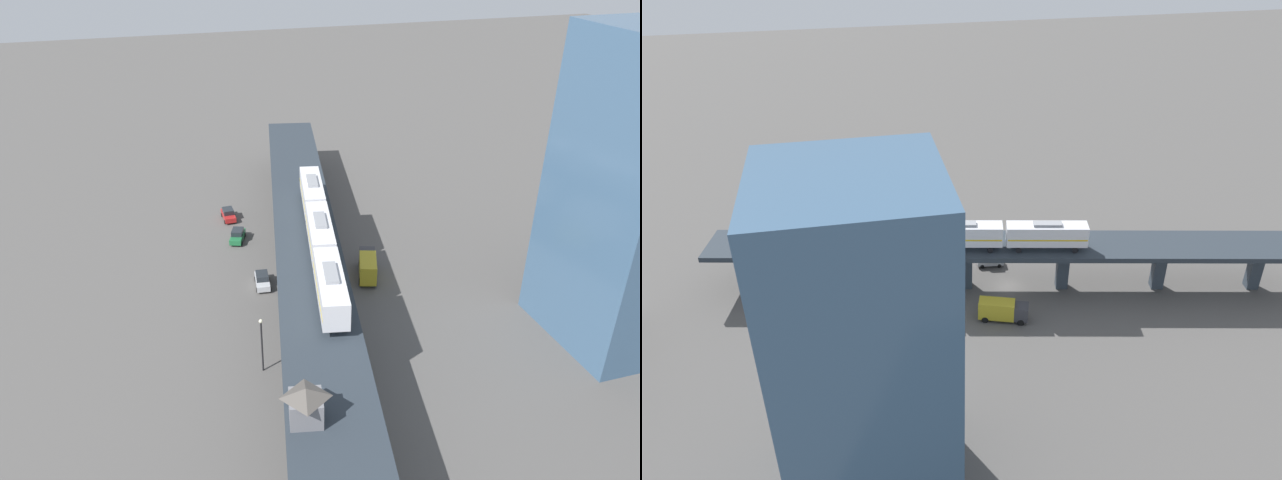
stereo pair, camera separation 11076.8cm
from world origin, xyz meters
The scene contains 9 objects.
ground_plane centered at (0.00, 0.00, 0.00)m, with size 400.00×400.00×0.00m, color #514F4C.
elevated_viaduct centered at (-0.04, -0.18, 6.68)m, with size 26.78×91.80×7.79m.
subway_train centered at (0.08, 7.32, 10.33)m, with size 10.24×37.00×4.45m.
signal_hut centered at (9.70, 35.19, 9.58)m, with size 3.80×3.80×3.40m.
street_car_silver centered at (6.49, 1.17, 0.94)m, with size 2.35×4.58×1.89m.
street_car_green centered at (7.42, -12.88, 0.94)m, with size 3.22×4.75×1.89m.
street_car_red centered at (7.56, -20.82, 0.94)m, with size 2.05×4.45×1.89m.
delivery_truck centered at (-8.20, 2.98, 1.76)m, with size 4.46×7.54×3.20m.
street_lamp centered at (10.15, 18.67, 4.11)m, with size 0.44×0.44×6.94m.
Camera 1 is at (19.88, 73.13, 45.88)m, focal length 35.00 mm.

